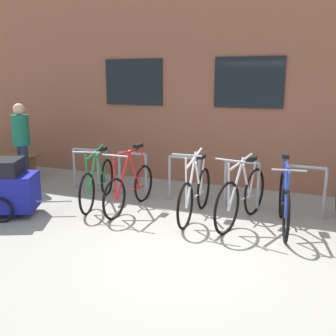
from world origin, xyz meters
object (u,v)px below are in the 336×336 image
object	(u,v)px
bicycle_silver	(242,197)
bicycle_white	(195,193)
bicycle_blue	(284,201)
person_browsing	(21,140)
bike_trailer	(5,187)
bicycle_red	(130,187)
wooden_bench	(3,158)
bicycle_green	(98,182)

from	to	relation	value
bicycle_silver	bicycle_white	bearing A→B (deg)	-178.10
bicycle_blue	person_browsing	world-z (taller)	person_browsing
bicycle_silver	bike_trailer	world-z (taller)	bicycle_silver
bicycle_white	bicycle_blue	xyz separation A→B (m)	(1.32, 0.07, 0.01)
bicycle_red	wooden_bench	size ratio (longest dim) A/B	0.90
person_browsing	bicycle_white	bearing A→B (deg)	-5.82
bicycle_white	person_browsing	bearing A→B (deg)	174.18
bicycle_blue	bike_trailer	world-z (taller)	bicycle_blue
bicycle_silver	wooden_bench	world-z (taller)	bicycle_silver
bike_trailer	wooden_bench	bearing A→B (deg)	135.17
bicycle_white	bike_trailer	world-z (taller)	bicycle_white
bicycle_red	bicycle_blue	xyz separation A→B (m)	(2.43, 0.11, 0.02)
bicycle_blue	person_browsing	size ratio (longest dim) A/B	1.01
bicycle_silver	bicycle_white	distance (m)	0.72
bike_trailer	bicycle_silver	bearing A→B (deg)	17.02
bicycle_silver	person_browsing	size ratio (longest dim) A/B	1.03
bicycle_blue	person_browsing	bearing A→B (deg)	176.47
wooden_bench	bicycle_silver	bearing A→B (deg)	-10.73
bicycle_red	bicycle_blue	distance (m)	2.43
bicycle_green	person_browsing	bearing A→B (deg)	169.80
bicycle_blue	bicycle_white	bearing A→B (deg)	-177.09
bicycle_white	person_browsing	world-z (taller)	person_browsing
bicycle_green	bicycle_silver	bearing A→B (deg)	-0.15
bicycle_green	wooden_bench	bearing A→B (deg)	161.41
bicycle_red	bicycle_silver	world-z (taller)	bicycle_red
bicycle_red	bicycle_green	xyz separation A→B (m)	(-0.66, 0.07, 0.00)
bicycle_white	bike_trailer	size ratio (longest dim) A/B	1.14
bicycle_white	bike_trailer	bearing A→B (deg)	-159.37
bicycle_silver	person_browsing	xyz separation A→B (m)	(-4.41, 0.35, 0.55)
bicycle_silver	bicycle_red	bearing A→B (deg)	-178.05
bicycle_silver	bike_trailer	distance (m)	3.66
wooden_bench	person_browsing	world-z (taller)	person_browsing
bicycle_silver	bicycle_green	size ratio (longest dim) A/B	0.99
wooden_bench	bike_trailer	bearing A→B (deg)	-44.83
bicycle_green	person_browsing	xyz separation A→B (m)	(-1.92, 0.35, 0.57)
bicycle_red	bike_trailer	distance (m)	1.95
bicycle_blue	wooden_bench	xyz separation A→B (m)	(-6.25, 1.03, -0.04)
bicycle_blue	wooden_bench	size ratio (longest dim) A/B	0.92
wooden_bench	person_browsing	bearing A→B (deg)	-30.07
bicycle_silver	person_browsing	distance (m)	4.46
person_browsing	bike_trailer	bearing A→B (deg)	-57.28
bicycle_red	bicycle_white	size ratio (longest dim) A/B	0.99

